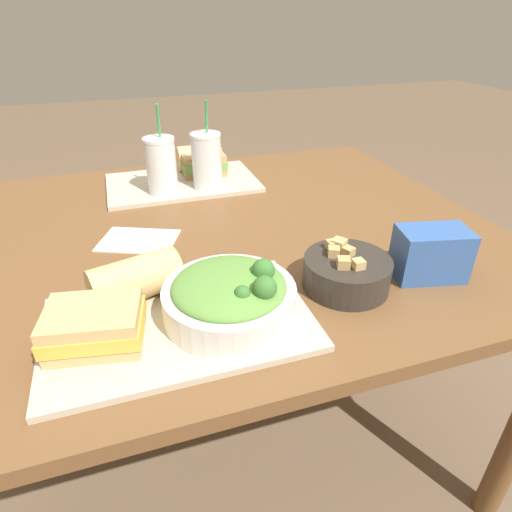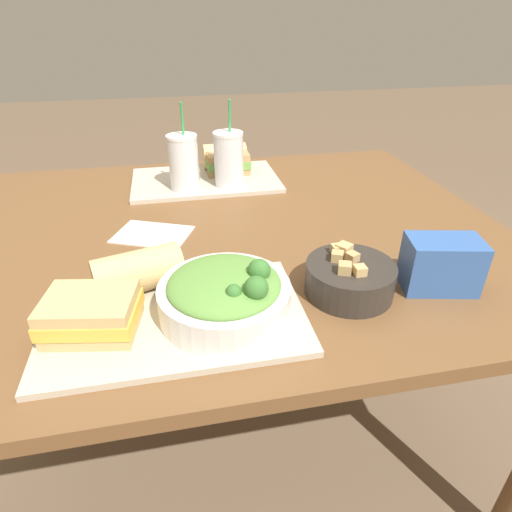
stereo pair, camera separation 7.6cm
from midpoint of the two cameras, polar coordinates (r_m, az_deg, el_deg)
name	(u,v)px [view 1 (the left image)]	position (r m, az deg, el deg)	size (l,w,h in m)	color
ground_plane	(225,427)	(1.51, -5.76, -21.83)	(12.00, 12.00, 0.00)	brown
dining_table	(215,260)	(1.08, -7.48, -0.54)	(1.34, 1.07, 0.72)	brown
tray_near	(180,324)	(0.75, -13.04, -8.89)	(0.44, 0.27, 0.01)	#BCB29E
tray_far	(183,183)	(1.33, -11.40, 9.52)	(0.44, 0.27, 0.01)	#BCB29E
salad_bowl	(230,296)	(0.72, -6.50, -5.40)	(0.22, 0.22, 0.10)	white
soup_bowl	(346,271)	(0.82, 9.40, -2.11)	(0.17, 0.17, 0.08)	#2D2823
sandwich_near	(94,326)	(0.72, -23.64, -8.65)	(0.16, 0.13, 0.06)	tan
baguette_near	(137,278)	(0.80, -18.26, -2.94)	(0.17, 0.12, 0.08)	tan
sandwich_far	(203,163)	(1.37, -8.68, 12.07)	(0.14, 0.11, 0.06)	tan
baguette_far	(200,157)	(1.42, -9.05, 12.87)	(0.14, 0.08, 0.08)	tan
drink_cup_dark	(161,167)	(1.24, -14.27, 11.37)	(0.09, 0.09, 0.24)	silver
drink_cup_red	(207,162)	(1.25, -8.35, 12.22)	(0.09, 0.09, 0.24)	silver
chip_bag	(431,254)	(0.89, 20.05, 0.23)	(0.15, 0.11, 0.10)	#335BA3
napkin_folded	(139,241)	(1.03, -17.45, 1.85)	(0.20, 0.18, 0.00)	silver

